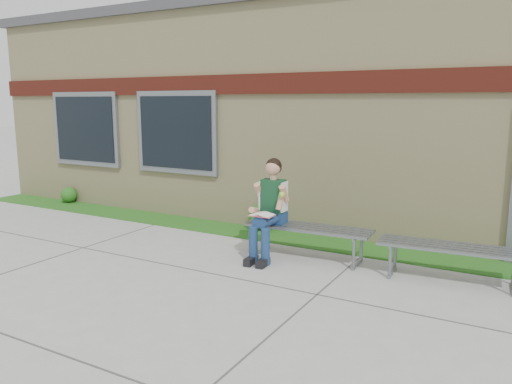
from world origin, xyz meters
The scene contains 8 objects.
ground centered at (0.00, 0.00, 0.00)m, with size 80.00×80.00×0.00m, color #9E9E99.
grass_strip centered at (0.00, 2.60, 0.01)m, with size 16.00×0.80×0.02m, color #255416.
school_building centered at (0.00, 5.99, 2.10)m, with size 16.20×6.22×4.20m.
bench_left centered at (0.33, 1.77, 0.38)m, with size 1.90×0.62×0.49m.
bench_right centered at (2.33, 1.77, 0.37)m, with size 1.87×0.64×0.48m.
girl centered at (-0.20, 1.54, 0.76)m, with size 0.55×0.89×1.47m.
shrub_west centered at (-6.06, 2.85, 0.20)m, with size 0.36×0.36×0.36m, color #255416.
shrub_mid centered at (-1.04, 2.85, 0.26)m, with size 0.47×0.47×0.47m, color #255416.
Camera 1 is at (3.14, -4.83, 2.30)m, focal length 35.00 mm.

